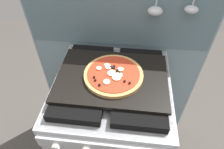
% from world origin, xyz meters
% --- Properties ---
extents(kitchen_backsplash, '(1.10, 0.09, 1.55)m').
position_xyz_m(kitchen_backsplash, '(0.00, 0.33, 0.79)').
color(kitchen_backsplash, '#7A939E').
rests_on(kitchen_backsplash, ground_plane).
extents(stove, '(0.60, 0.64, 0.90)m').
position_xyz_m(stove, '(-0.00, -0.00, 0.45)').
color(stove, '#B7BABF').
rests_on(stove, ground_plane).
extents(baking_tray, '(0.54, 0.38, 0.02)m').
position_xyz_m(baking_tray, '(0.00, 0.00, 0.91)').
color(baking_tray, black).
rests_on(baking_tray, stove).
extents(pizza_left, '(0.29, 0.29, 0.03)m').
position_xyz_m(pizza_left, '(0.01, -0.00, 0.93)').
color(pizza_left, tan).
rests_on(pizza_left, baking_tray).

